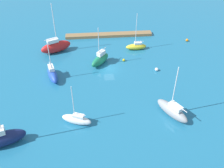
% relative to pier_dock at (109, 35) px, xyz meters
% --- Properties ---
extents(water, '(160.00, 160.00, 0.00)m').
position_rel_pier_dock_xyz_m(water, '(1.15, 16.26, -0.39)').
color(water, '#1E668C').
rests_on(water, ground).
extents(pier_dock, '(24.55, 2.17, 0.78)m').
position_rel_pier_dock_xyz_m(pier_dock, '(0.00, 0.00, 0.00)').
color(pier_dock, olive).
rests_on(pier_dock, ground).
extents(sailboat_blue_lone_south, '(3.62, 6.59, 9.43)m').
position_rel_pier_dock_xyz_m(sailboat_blue_lone_south, '(14.13, 18.89, 0.86)').
color(sailboat_blue_lone_south, '#2347B2').
rests_on(sailboat_blue_lone_south, water).
extents(sailboat_gray_inner_mooring, '(5.71, 7.43, 10.95)m').
position_rel_pier_dock_xyz_m(sailboat_gray_inner_mooring, '(-9.57, 32.58, 0.87)').
color(sailboat_gray_inner_mooring, gray).
rests_on(sailboat_gray_inner_mooring, water).
extents(sailboat_navy_lone_north, '(8.09, 4.57, 13.36)m').
position_rel_pier_dock_xyz_m(sailboat_navy_lone_north, '(20.78, 37.00, 1.21)').
color(sailboat_navy_lone_north, '#141E4C').
rests_on(sailboat_navy_lone_north, water).
extents(sailboat_green_west_end, '(5.33, 5.86, 9.81)m').
position_rel_pier_dock_xyz_m(sailboat_green_west_end, '(3.16, 14.07, 0.98)').
color(sailboat_green_west_end, '#19724C').
rests_on(sailboat_green_west_end, water).
extents(sailboat_yellow_by_breakwater, '(5.45, 1.78, 10.00)m').
position_rel_pier_dock_xyz_m(sailboat_yellow_by_breakwater, '(-6.65, 7.93, 0.53)').
color(sailboat_yellow_by_breakwater, yellow).
rests_on(sailboat_yellow_by_breakwater, water).
extents(sailboat_red_far_south, '(8.10, 5.31, 12.95)m').
position_rel_pier_dock_xyz_m(sailboat_red_far_south, '(14.26, 7.41, 1.26)').
color(sailboat_red_far_south, red).
rests_on(sailboat_red_far_south, water).
extents(sailboat_white_center_basin, '(5.90, 3.57, 8.65)m').
position_rel_pier_dock_xyz_m(sailboat_white_center_basin, '(8.47, 33.14, 0.61)').
color(sailboat_white_center_basin, white).
rests_on(sailboat_white_center_basin, water).
extents(mooring_buoy_orange, '(0.75, 0.75, 0.75)m').
position_rel_pier_dock_xyz_m(mooring_buoy_orange, '(-21.41, 4.86, -0.02)').
color(mooring_buoy_orange, orange).
rests_on(mooring_buoy_orange, water).
extents(mooring_buoy_white, '(0.81, 0.81, 0.81)m').
position_rel_pier_dock_xyz_m(mooring_buoy_white, '(-9.90, 18.02, 0.01)').
color(mooring_buoy_white, white).
rests_on(mooring_buoy_white, water).
extents(mooring_buoy_yellow, '(0.68, 0.68, 0.68)m').
position_rel_pier_dock_xyz_m(mooring_buoy_yellow, '(-2.68, 13.23, -0.05)').
color(mooring_buoy_yellow, yellow).
rests_on(mooring_buoy_yellow, water).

